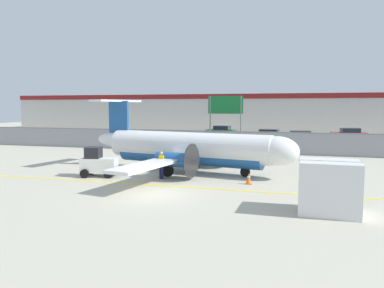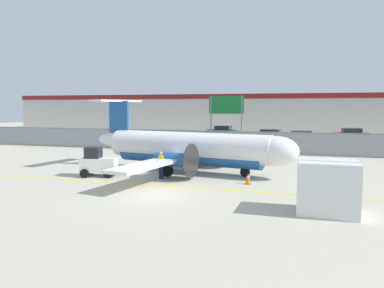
{
  "view_description": "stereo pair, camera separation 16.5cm",
  "coord_description": "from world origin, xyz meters",
  "views": [
    {
      "loc": [
        7.16,
        -17.36,
        4.45
      ],
      "look_at": [
        -0.12,
        7.85,
        1.8
      ],
      "focal_mm": 35.0,
      "sensor_mm": 36.0,
      "label": 1
    },
    {
      "loc": [
        7.32,
        -17.31,
        4.45
      ],
      "look_at": [
        -0.12,
        7.85,
        1.8
      ],
      "focal_mm": 35.0,
      "sensor_mm": 36.0,
      "label": 2
    }
  ],
  "objects": [
    {
      "name": "baggage_tug",
      "position": [
        -5.08,
        3.57,
        0.86
      ],
      "size": [
        2.51,
        1.8,
        1.88
      ],
      "rotation": [
        0.0,
        0.0,
        0.22
      ],
      "color": "silver",
      "rests_on": "ground"
    },
    {
      "name": "highway_sign",
      "position": [
        -0.19,
        20.46,
        4.14
      ],
      "size": [
        3.6,
        0.14,
        5.5
      ],
      "color": "slate",
      "rests_on": "ground"
    },
    {
      "name": "background_building",
      "position": [
        0.0,
        47.99,
        3.26
      ],
      "size": [
        91.0,
        8.1,
        6.5
      ],
      "color": "beige",
      "rests_on": "ground"
    },
    {
      "name": "ground_plane",
      "position": [
        0.0,
        2.0,
        0.0
      ],
      "size": [
        140.0,
        140.0,
        0.01
      ],
      "color": "#B2AD99"
    },
    {
      "name": "traffic_cone_near_left",
      "position": [
        -1.59,
        8.9,
        0.31
      ],
      "size": [
        0.36,
        0.36,
        0.64
      ],
      "color": "orange",
      "rests_on": "ground"
    },
    {
      "name": "parking_lot_strip",
      "position": [
        0.0,
        29.5,
        0.06
      ],
      "size": [
        98.0,
        17.0,
        0.12
      ],
      "color": "#38383A",
      "rests_on": "ground"
    },
    {
      "name": "cargo_container",
      "position": [
        8.4,
        -1.1,
        1.1
      ],
      "size": [
        2.45,
        2.06,
        2.2
      ],
      "rotation": [
        0.0,
        0.0,
        -0.03
      ],
      "color": "silver",
      "rests_on": "ground"
    },
    {
      "name": "parked_car_1",
      "position": [
        -9.72,
        23.12,
        0.89
      ],
      "size": [
        4.3,
        2.21,
        1.58
      ],
      "rotation": [
        0.0,
        0.0,
        -0.06
      ],
      "color": "navy",
      "rests_on": "parking_lot_strip"
    },
    {
      "name": "perimeter_fence",
      "position": [
        0.0,
        18.0,
        1.12
      ],
      "size": [
        98.0,
        0.1,
        2.1
      ],
      "color": "gray",
      "rests_on": "ground"
    },
    {
      "name": "commuter_airplane",
      "position": [
        0.15,
        6.8,
        1.6
      ],
      "size": [
        15.2,
        16.02,
        4.92
      ],
      "rotation": [
        0.0,
        0.0,
        -0.19
      ],
      "color": "white",
      "rests_on": "ground"
    },
    {
      "name": "parked_car_3",
      "position": [
        3.74,
        28.41,
        0.89
      ],
      "size": [
        4.36,
        2.37,
        1.58
      ],
      "rotation": [
        0.0,
        0.0,
        -0.11
      ],
      "color": "navy",
      "rests_on": "parking_lot_strip"
    },
    {
      "name": "parked_car_4",
      "position": [
        7.33,
        26.49,
        0.89
      ],
      "size": [
        4.34,
        2.31,
        1.58
      ],
      "rotation": [
        0.0,
        0.0,
        0.09
      ],
      "color": "black",
      "rests_on": "parking_lot_strip"
    },
    {
      "name": "traffic_cone_near_right",
      "position": [
        4.42,
        3.84,
        0.31
      ],
      "size": [
        0.36,
        0.36,
        0.64
      ],
      "color": "orange",
      "rests_on": "ground"
    },
    {
      "name": "parked_car_0",
      "position": [
        -15.14,
        23.1,
        0.89
      ],
      "size": [
        4.34,
        2.3,
        1.58
      ],
      "rotation": [
        0.0,
        0.0,
        3.23
      ],
      "color": "slate",
      "rests_on": "parking_lot_strip"
    },
    {
      "name": "ground_crew_worker",
      "position": [
        -0.93,
        3.89,
        0.95
      ],
      "size": [
        0.48,
        0.48,
        1.7
      ],
      "rotation": [
        0.0,
        0.0,
        4.03
      ],
      "color": "#191E4C",
      "rests_on": "ground"
    },
    {
      "name": "parked_car_5",
      "position": [
        13.23,
        33.8,
        0.89
      ],
      "size": [
        4.39,
        2.44,
        1.58
      ],
      "rotation": [
        0.0,
        0.0,
        3.28
      ],
      "color": "red",
      "rests_on": "parking_lot_strip"
    },
    {
      "name": "parked_car_2",
      "position": [
        -3.58,
        34.92,
        0.89
      ],
      "size": [
        4.38,
        2.41,
        1.58
      ],
      "rotation": [
        0.0,
        0.0,
        3.02
      ],
      "color": "#19662D",
      "rests_on": "parking_lot_strip"
    }
  ]
}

